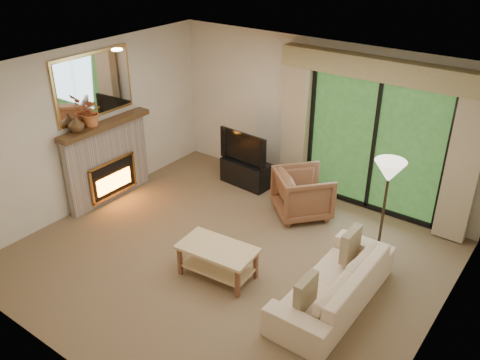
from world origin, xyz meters
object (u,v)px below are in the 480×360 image
Objects in this scene: media_console at (246,173)px; coffee_table at (218,262)px; armchair at (303,193)px; sofa at (333,283)px.

coffee_table is (1.22, -2.35, 0.00)m from media_console.
armchair is 2.04m from coffee_table.
media_console is at bearing -125.62° from sofa.
armchair is at bearing -139.75° from sofa.
armchair reaches higher than media_console.
armchair is 0.82× the size of coffee_table.
coffee_table is at bearing 128.47° from armchair.
armchair reaches higher than coffee_table.
sofa is at bearing 11.38° from coffee_table.
sofa is at bearing 171.60° from armchair.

